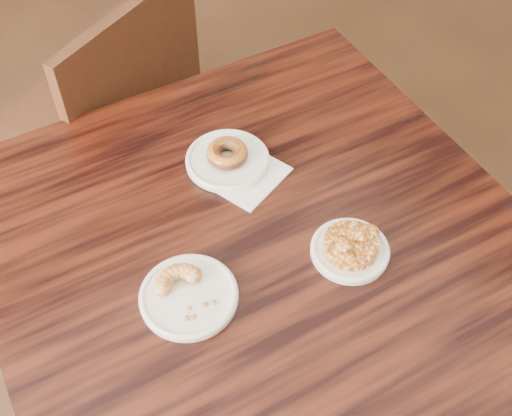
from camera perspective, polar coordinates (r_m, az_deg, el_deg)
floor at (r=1.91m, az=7.81°, el=-14.02°), size 5.00×5.00×0.00m
cafe_table at (r=1.51m, az=0.19°, el=-11.30°), size 1.10×1.10×0.75m
chair_far at (r=1.90m, az=-14.47°, el=7.17°), size 0.65×0.65×0.90m
napkin at (r=1.30m, az=-1.09°, el=3.05°), size 0.18×0.18×0.00m
plate_donut at (r=1.31m, az=-2.55°, el=4.25°), size 0.17×0.17×0.01m
plate_cruller at (r=1.12m, az=-5.99°, el=-7.83°), size 0.17×0.17×0.01m
plate_fritter at (r=1.18m, az=8.34°, el=-3.77°), size 0.14×0.14×0.01m
glazed_donut at (r=1.30m, az=-2.58°, el=4.89°), size 0.08×0.08×0.03m
apple_fritter at (r=1.17m, az=8.47°, el=-3.13°), size 0.14×0.14×0.03m
cruller_fragment at (r=1.11m, az=-6.07°, el=-7.29°), size 0.10×0.10×0.03m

